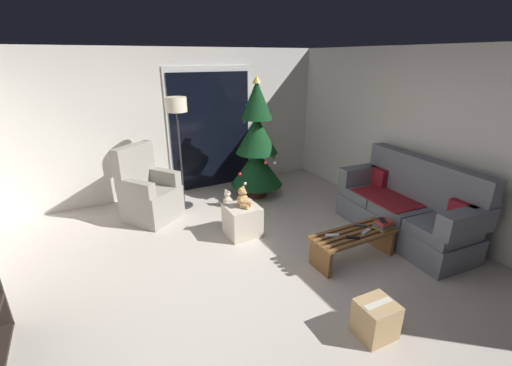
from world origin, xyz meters
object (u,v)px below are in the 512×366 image
Objects in this scene: remote_silver at (366,232)px; teddy_bear_honey at (243,198)px; christmas_tree at (257,146)px; ottoman at (242,220)px; coffee_table at (353,242)px; remote_white at (332,235)px; floor_lamp at (177,116)px; remote_graphite at (360,225)px; armchair at (148,194)px; cell_phone at (383,220)px; couch at (407,209)px; book_stack at (384,224)px; cardboard_box_taped_mid_floor at (376,319)px; remote_black at (353,237)px; teddy_bear_cream_by_tree at (228,199)px.

teddy_bear_honey reaches higher than remote_silver.
christmas_tree is 1.59m from ottoman.
coffee_table is 2.44m from christmas_tree.
christmas_tree reaches higher than ottoman.
remote_white is 0.09× the size of floor_lamp.
teddy_bear_honey is (-1.09, 1.09, 0.17)m from remote_graphite.
armchair is at bearing 132.25° from ottoman.
armchair is at bearing 164.05° from cell_phone.
book_stack is (-0.66, -0.21, 0.02)m from couch.
cell_phone is at bearing -45.79° from armchair.
floor_lamp is at bearing 109.10° from teddy_bear_honey.
cardboard_box_taped_mid_floor is (-0.37, -1.06, -0.21)m from remote_white.
remote_white is (-0.47, -0.03, 0.00)m from remote_graphite.
coffee_table is at bearing -87.91° from christmas_tree.
ottoman reaches higher than remote_black.
coffee_table is 0.44m from book_stack.
remote_white is at bearing -66.06° from floor_lamp.
remote_graphite and remote_white have the same top height.
floor_lamp is 1.56m from teddy_bear_cream_by_tree.
teddy_bear_cream_by_tree is (-0.90, 2.08, -0.26)m from remote_graphite.
teddy_bear_cream_by_tree is at bearing 78.90° from teddy_bear_honey.
remote_black reaches higher than teddy_bear_cream_by_tree.
floor_lamp is at bearing 108.96° from ottoman.
teddy_bear_honey is (-0.83, -1.16, -0.36)m from christmas_tree.
couch reaches higher than teddy_bear_honey.
christmas_tree is 1.48m from teddy_bear_honey.
teddy_bear_honey is at bearing -156.70° from remote_silver.
armchair is 1.55m from ottoman.
remote_silver is 1.00× the size of remote_white.
remote_silver is at bearing -168.51° from couch.
couch is 1.36m from remote_white.
remote_black is at bearing -74.90° from teddy_bear_cream_by_tree.
ottoman is (-1.99, 1.06, -0.18)m from couch.
floor_lamp is (-2.44, 2.37, 1.11)m from couch.
cell_phone is (-0.69, -0.20, 0.08)m from couch.
couch is 3.58m from floor_lamp.
cell_phone is at bearing -10.67° from coffee_table.
remote_black is (-1.18, -0.22, -0.02)m from couch.
christmas_tree is 6.04× the size of cardboard_box_taped_mid_floor.
remote_black is at bearing -99.57° from remote_silver.
floor_lamp reaches higher than remote_graphite.
cardboard_box_taped_mid_floor is (1.29, -3.33, -0.23)m from armchair.
remote_graphite is 1.55m from teddy_bear_honey.
armchair is at bearing 76.68° from remote_graphite.
cell_phone reaches higher than remote_white.
floor_lamp is at bearing 49.51° from remote_white.
teddy_bear_honey is 2.23m from cardboard_box_taped_mid_floor.
ottoman is 1.01m from teddy_bear_cream_by_tree.
couch is 13.84× the size of cell_phone.
remote_graphite is 0.28m from cell_phone.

